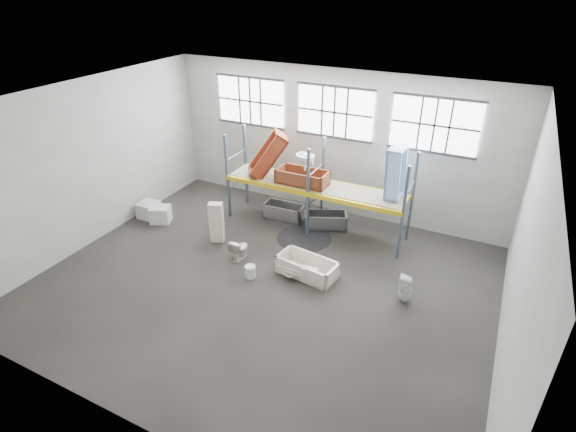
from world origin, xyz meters
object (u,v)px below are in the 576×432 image
Objects in this scene: steel_tub_left at (284,211)px; bucket at (250,272)px; toilet_beige at (240,249)px; cistern_tall at (217,222)px; bathtub_beige at (307,267)px; steel_tub_right at (325,220)px; blue_tub_upright at (396,173)px; toilet_white at (406,289)px; rust_tub_flat at (302,177)px; carton_near at (160,214)px.

steel_tub_left is 3.90× the size of bucket.
toilet_beige is 0.50× the size of cistern_tall.
bathtub_beige is 4.79× the size of bucket.
steel_tub_right is 3.04m from blue_tub_upright.
toilet_white is (2.78, 0.06, 0.14)m from bathtub_beige.
bathtub_beige is 1.22× the size of steel_tub_right.
toilet_beige is at bearing -118.45° from steel_tub_right.
toilet_beige is at bearing -90.67° from steel_tub_left.
cistern_tall is at bearing -134.44° from rust_tub_flat.
bucket is (0.73, -3.55, -0.08)m from steel_tub_left.
cistern_tall is 2.36m from bucket.
bucket is 0.55× the size of carton_near.
steel_tub_left is at bearing -178.73° from steel_tub_right.
steel_tub_left reaches higher than bucket.
blue_tub_upright is at bearing 16.42° from carton_near.
toilet_beige is (-2.16, -0.15, 0.08)m from bathtub_beige.
rust_tub_flat is at bearing 88.73° from bucket.
steel_tub_left is 4.28m from blue_tub_upright.
rust_tub_flat reaches higher than toilet_beige.
steel_tub_left reaches higher than bathtub_beige.
steel_tub_left is at bearing 136.42° from bathtub_beige.
bathtub_beige is 5.85m from carton_near.
cistern_tall is 2.05× the size of carton_near.
blue_tub_upright reaches higher than carton_near.
rust_tub_flat is (0.84, 2.62, 1.49)m from toilet_beige.
toilet_beige reaches higher than bucket.
carton_near is (-8.60, 0.53, -0.11)m from toilet_white.
bucket is (-4.17, -0.88, -0.21)m from toilet_white.
cistern_tall is at bearing -154.43° from blue_tub_upright.
toilet_white is 1.20× the size of carton_near.
blue_tub_upright reaches higher than toilet_beige.
cistern_tall is 0.86× the size of blue_tub_upright.
steel_tub_left is 0.90× the size of blue_tub_upright.
bathtub_beige is 2.17m from toilet_beige.
toilet_beige is at bearing -107.73° from rust_tub_flat.
cistern_tall is 3.11m from rust_tub_flat.
rust_tub_flat reaches higher than carton_near.
steel_tub_left is (-4.90, 2.67, -0.14)m from toilet_white.
toilet_white reaches higher than steel_tub_right.
carton_near reaches higher than steel_tub_left.
toilet_white is at bearing 11.90° from bucket.
toilet_white is 2.18× the size of bucket.
cistern_tall is 6.13m from toilet_white.
rust_tub_flat reaches higher than steel_tub_left.
cistern_tall is at bearing -139.56° from steel_tub_right.
bathtub_beige is 1.03× the size of rust_tub_flat.
steel_tub_right is at bearing -116.51° from toilet_beige.
rust_tub_flat reaches higher than cistern_tall.
toilet_beige reaches higher than carton_near.
bucket is (1.95, -1.23, -0.49)m from cistern_tall.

